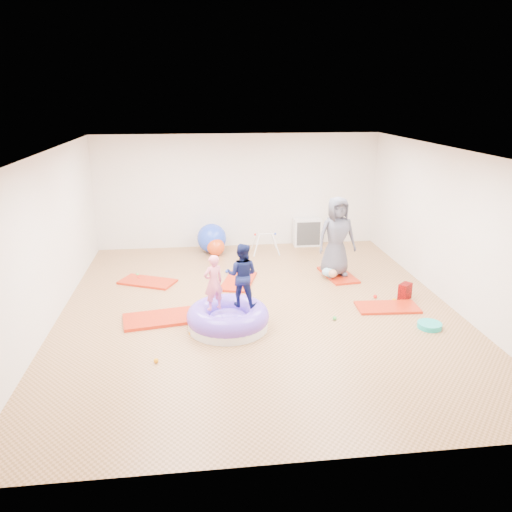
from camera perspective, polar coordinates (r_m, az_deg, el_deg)
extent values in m
cube|color=#B28051|center=(9.09, 0.23, -5.99)|extent=(7.00, 8.00, 0.01)
cube|color=silver|center=(8.35, 0.25, 11.85)|extent=(7.00, 8.00, 0.01)
cube|color=white|center=(12.49, -2.04, 7.40)|extent=(7.00, 0.01, 2.80)
cube|color=white|center=(4.93, 6.07, -9.85)|extent=(7.00, 0.01, 2.80)
cube|color=white|center=(8.90, -22.74, 1.64)|extent=(0.01, 8.00, 2.80)
cube|color=white|center=(9.68, 21.31, 3.04)|extent=(0.01, 8.00, 2.80)
cube|color=red|center=(8.78, -10.59, -7.00)|extent=(1.42, 0.88, 0.06)
cube|color=red|center=(10.50, -12.29, -2.89)|extent=(1.25, 0.98, 0.05)
cube|color=red|center=(10.29, -2.01, -2.91)|extent=(0.87, 1.26, 0.05)
cube|color=red|center=(9.38, 14.79, -5.68)|extent=(1.13, 0.61, 0.05)
cube|color=red|center=(10.79, 9.35, -2.14)|extent=(0.68, 1.16, 0.05)
cylinder|color=white|center=(8.35, -3.21, -7.70)|extent=(1.32, 1.32, 0.15)
torus|color=#6842D0|center=(8.30, -3.22, -6.84)|extent=(1.37, 1.37, 0.36)
ellipsoid|color=#6842D0|center=(8.33, -3.21, -7.37)|extent=(0.73, 0.73, 0.33)
imported|color=pink|center=(8.03, -4.90, -2.73)|extent=(0.40, 0.35, 0.93)
imported|color=#0F1541|center=(8.15, -1.60, -1.84)|extent=(0.62, 0.55, 1.07)
imported|color=#484855|center=(10.50, 9.20, 2.22)|extent=(0.87, 0.63, 1.67)
ellipsoid|color=#8EC3D6|center=(10.56, 8.52, -1.81)|extent=(0.37, 0.24, 0.21)
sphere|color=tan|center=(10.40, 8.77, -1.99)|extent=(0.17, 0.17, 0.17)
sphere|color=green|center=(8.72, 8.98, -7.04)|extent=(0.07, 0.07, 0.07)
sphere|color=orange|center=(9.69, 15.50, -4.87)|extent=(0.07, 0.07, 0.07)
sphere|color=blue|center=(9.51, -1.09, -4.62)|extent=(0.07, 0.07, 0.07)
sphere|color=blue|center=(10.84, -3.35, -1.75)|extent=(0.07, 0.07, 0.07)
sphere|color=green|center=(10.90, -13.39, -2.12)|extent=(0.07, 0.07, 0.07)
sphere|color=blue|center=(9.37, -5.61, -5.07)|extent=(0.07, 0.07, 0.07)
sphere|color=red|center=(10.73, -13.25, -2.44)|extent=(0.07, 0.07, 0.07)
sphere|color=red|center=(9.76, 13.46, -4.53)|extent=(0.07, 0.07, 0.07)
sphere|color=red|center=(8.15, -2.13, -8.67)|extent=(0.07, 0.07, 0.07)
sphere|color=orange|center=(7.48, -11.35, -11.65)|extent=(0.07, 0.07, 0.07)
sphere|color=blue|center=(12.20, -5.07, 2.04)|extent=(0.71, 0.71, 0.71)
sphere|color=#D54215|center=(11.98, -4.62, 1.04)|extent=(0.43, 0.43, 0.43)
cylinder|color=silver|center=(11.85, 0.07, 1.18)|extent=(0.19, 0.19, 0.50)
cylinder|color=silver|center=(12.25, -0.17, 1.76)|extent=(0.19, 0.19, 0.50)
cylinder|color=silver|center=(11.91, 2.31, 1.26)|extent=(0.19, 0.19, 0.50)
cylinder|color=silver|center=(12.31, 1.99, 1.83)|extent=(0.19, 0.19, 0.50)
cylinder|color=silver|center=(12.02, 1.06, 2.51)|extent=(0.49, 0.03, 0.03)
sphere|color=red|center=(11.99, -0.09, 2.48)|extent=(0.06, 0.06, 0.06)
sphere|color=blue|center=(12.05, 2.21, 2.55)|extent=(0.06, 0.06, 0.06)
cube|color=silver|center=(12.80, 5.86, 2.74)|extent=(0.69, 0.34, 0.69)
cube|color=#3B3B3B|center=(12.64, 6.02, 2.54)|extent=(0.60, 0.02, 0.60)
cube|color=silver|center=(12.75, 5.91, 2.68)|extent=(0.02, 0.24, 0.61)
cube|color=silver|center=(12.75, 5.91, 2.68)|extent=(0.61, 0.24, 0.02)
cylinder|color=#15B1A4|center=(8.83, 19.22, -7.50)|extent=(0.40, 0.40, 0.09)
cube|color=#C10504|center=(9.85, 16.66, -3.88)|extent=(0.31, 0.29, 0.31)
cylinder|color=orange|center=(8.25, -6.95, -8.63)|extent=(0.21, 0.21, 0.03)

